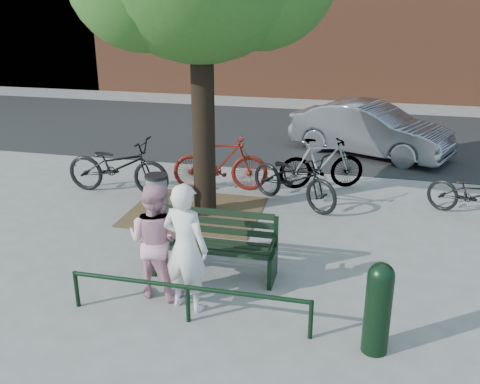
% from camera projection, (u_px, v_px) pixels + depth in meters
% --- Properties ---
extents(ground, '(90.00, 90.00, 0.00)m').
position_uv_depth(ground, '(215.00, 275.00, 7.71)').
color(ground, gray).
rests_on(ground, ground).
extents(dirt_pit, '(2.40, 2.00, 0.02)m').
position_uv_depth(dirt_pit, '(195.00, 211.00, 9.93)').
color(dirt_pit, brown).
rests_on(dirt_pit, ground).
extents(road, '(40.00, 7.00, 0.01)m').
position_uv_depth(road, '(295.00, 134.00, 15.46)').
color(road, black).
rests_on(road, ground).
extents(park_bench, '(1.74, 0.54, 0.97)m').
position_uv_depth(park_bench, '(216.00, 242.00, 7.61)').
color(park_bench, black).
rests_on(park_bench, ground).
extents(guard_railing, '(3.06, 0.06, 0.51)m').
position_uv_depth(guard_railing, '(187.00, 293.00, 6.47)').
color(guard_railing, black).
rests_on(guard_railing, ground).
extents(person_left, '(0.70, 0.54, 1.70)m').
position_uv_depth(person_left, '(186.00, 248.00, 6.62)').
color(person_left, silver).
rests_on(person_left, ground).
extents(person_right, '(0.85, 0.70, 1.58)m').
position_uv_depth(person_right, '(155.00, 240.00, 6.96)').
color(person_right, pink).
rests_on(person_right, ground).
extents(bollard, '(0.30, 0.30, 1.10)m').
position_uv_depth(bollard, '(378.00, 305.00, 5.87)').
color(bollard, black).
rests_on(bollard, ground).
extents(litter_bin, '(0.41, 0.41, 0.84)m').
position_uv_depth(litter_bin, '(157.00, 197.00, 9.46)').
color(litter_bin, gray).
rests_on(litter_bin, ground).
extents(bicycle_a, '(2.18, 0.78, 1.14)m').
position_uv_depth(bicycle_a, '(118.00, 166.00, 10.70)').
color(bicycle_a, black).
rests_on(bicycle_a, ground).
extents(bicycle_b, '(2.01, 0.87, 1.17)m').
position_uv_depth(bicycle_b, '(220.00, 163.00, 10.85)').
color(bicycle_b, '#59130C').
rests_on(bicycle_b, ground).
extents(bicycle_c, '(2.08, 1.67, 1.06)m').
position_uv_depth(bicycle_c, '(294.00, 178.00, 10.10)').
color(bicycle_c, black).
rests_on(bicycle_c, ground).
extents(bicycle_d, '(1.83, 1.05, 1.06)m').
position_uv_depth(bicycle_d, '(322.00, 163.00, 10.99)').
color(bicycle_d, gray).
rests_on(bicycle_d, ground).
extents(bicycle_e, '(1.82, 1.38, 0.92)m').
position_uv_depth(bicycle_e, '(475.00, 194.00, 9.50)').
color(bicycle_e, black).
rests_on(bicycle_e, ground).
extents(parked_car, '(4.16, 2.82, 1.30)m').
position_uv_depth(parked_car, '(370.00, 129.00, 13.26)').
color(parked_car, slate).
rests_on(parked_car, ground).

